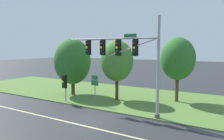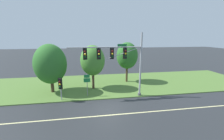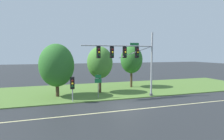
% 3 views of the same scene
% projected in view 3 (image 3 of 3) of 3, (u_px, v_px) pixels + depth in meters
% --- Properties ---
extents(ground_plane, '(160.00, 160.00, 0.00)m').
position_uv_depth(ground_plane, '(127.00, 106.00, 17.67)').
color(ground_plane, '#282B2D').
extents(lane_stripe, '(36.00, 0.16, 0.01)m').
position_uv_depth(lane_stripe, '(131.00, 110.00, 16.53)').
color(lane_stripe, beige).
rests_on(lane_stripe, ground).
extents(grass_verge, '(48.00, 11.50, 0.10)m').
position_uv_depth(grass_verge, '(106.00, 90.00, 25.53)').
color(grass_verge, '#517533').
rests_on(grass_verge, ground).
extents(traffic_signal_mast, '(8.72, 0.49, 7.74)m').
position_uv_depth(traffic_signal_mast, '(130.00, 57.00, 20.37)').
color(traffic_signal_mast, '#9EA0A5').
rests_on(traffic_signal_mast, grass_verge).
extents(pedestrian_signal_near_kerb, '(0.46, 0.55, 2.71)m').
position_uv_depth(pedestrian_signal_near_kerb, '(72.00, 84.00, 18.68)').
color(pedestrian_signal_near_kerb, '#9EA0A5').
rests_on(pedestrian_signal_near_kerb, grass_verge).
extents(route_sign_post, '(0.81, 0.08, 2.80)m').
position_uv_depth(route_sign_post, '(98.00, 82.00, 20.45)').
color(route_sign_post, slate).
rests_on(route_sign_post, grass_verge).
extents(tree_nearest_road, '(4.13, 4.13, 6.39)m').
position_uv_depth(tree_nearest_road, '(57.00, 65.00, 20.97)').
color(tree_nearest_road, '#423021').
rests_on(tree_nearest_road, grass_verge).
extents(tree_left_of_mast, '(3.37, 3.37, 6.15)m').
position_uv_depth(tree_left_of_mast, '(100.00, 63.00, 23.08)').
color(tree_left_of_mast, '#423021').
rests_on(tree_left_of_mast, grass_verge).
extents(tree_behind_signpost, '(3.37, 3.37, 6.39)m').
position_uv_depth(tree_behind_signpost, '(131.00, 60.00, 26.92)').
color(tree_behind_signpost, '#4C3823').
rests_on(tree_behind_signpost, grass_verge).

